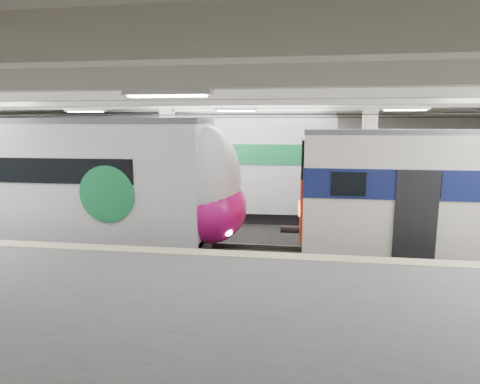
# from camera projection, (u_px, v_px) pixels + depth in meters

# --- Properties ---
(station_hall) EXTENTS (36.00, 24.00, 5.75)m
(station_hall) POSITION_uv_depth(u_px,v_px,m) (217.00, 165.00, 11.52)
(station_hall) COLOR black
(station_hall) RESTS_ON ground
(modern_emu) EXTENTS (14.32, 2.96, 4.59)m
(modern_emu) POSITION_uv_depth(u_px,v_px,m) (64.00, 185.00, 14.20)
(modern_emu) COLOR silver
(modern_emu) RESTS_ON ground
(far_train) EXTENTS (15.45, 3.66, 4.85)m
(far_train) POSITION_uv_depth(u_px,v_px,m) (169.00, 164.00, 19.24)
(far_train) COLOR silver
(far_train) RESTS_ON ground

